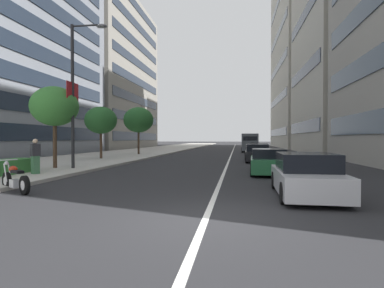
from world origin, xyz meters
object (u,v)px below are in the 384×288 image
at_px(pedestrian_on_plaza, 35,156).
at_px(street_lamp_with_banners, 77,83).
at_px(delivery_van_ahead, 249,142).
at_px(street_tree_near_plaza_corner, 55,107).
at_px(car_following_behind, 306,176).
at_px(car_far_down_avenue, 268,162).
at_px(street_tree_far_plaza, 139,120).
at_px(car_lead_in_lane, 259,150).
at_px(car_mid_block_traffic, 257,154).
at_px(motorcycle_second_in_row, 15,180).
at_px(street_tree_mid_sidewalk, 101,120).

bearing_deg(pedestrian_on_plaza, street_lamp_with_banners, -72.57).
relative_size(delivery_van_ahead, street_tree_near_plaza_corner, 1.22).
distance_m(car_following_behind, car_far_down_avenue, 6.32).
distance_m(car_far_down_avenue, street_tree_far_plaza, 20.78).
relative_size(car_following_behind, car_lead_in_lane, 0.99).
height_order(street_lamp_with_banners, street_tree_far_plaza, street_lamp_with_banners).
bearing_deg(car_far_down_avenue, street_tree_far_plaza, 39.41).
distance_m(car_mid_block_traffic, street_lamp_with_banners, 14.21).
bearing_deg(motorcycle_second_in_row, street_tree_far_plaza, -49.51).
height_order(car_mid_block_traffic, delivery_van_ahead, delivery_van_ahead).
height_order(motorcycle_second_in_row, street_tree_far_plaza, street_tree_far_plaza).
bearing_deg(motorcycle_second_in_row, street_lamp_with_banners, -45.28).
height_order(delivery_van_ahead, street_tree_far_plaza, street_tree_far_plaza).
bearing_deg(street_tree_mid_sidewalk, car_following_behind, -137.52).
height_order(car_far_down_avenue, street_tree_near_plaza_corner, street_tree_near_plaza_corner).
bearing_deg(street_tree_far_plaza, street_tree_mid_sidewalk, 173.62).
bearing_deg(car_mid_block_traffic, car_following_behind, -177.06).
distance_m(motorcycle_second_in_row, street_tree_far_plaza, 23.80).
height_order(car_following_behind, street_tree_far_plaza, street_tree_far_plaza).
xyz_separation_m(motorcycle_second_in_row, street_tree_mid_sidewalk, (15.68, 4.09, 2.99)).
height_order(car_far_down_avenue, street_tree_mid_sidewalk, street_tree_mid_sidewalk).
bearing_deg(street_lamp_with_banners, street_tree_near_plaza_corner, 90.75).
height_order(car_following_behind, street_tree_near_plaza_corner, street_tree_near_plaza_corner).
distance_m(car_mid_block_traffic, delivery_van_ahead, 18.67).
xyz_separation_m(car_lead_in_lane, street_lamp_with_banners, (-15.66, 11.15, 4.36)).
bearing_deg(pedestrian_on_plaza, car_following_behind, -168.86).
relative_size(street_tree_near_plaza_corner, pedestrian_on_plaza, 2.80).
bearing_deg(street_tree_mid_sidewalk, motorcycle_second_in_row, -165.37).
distance_m(car_following_behind, street_tree_mid_sidewalk, 20.58).
bearing_deg(street_tree_far_plaza, delivery_van_ahead, -48.93).
height_order(motorcycle_second_in_row, car_far_down_avenue, car_far_down_avenue).
xyz_separation_m(car_far_down_avenue, street_tree_far_plaza, (16.39, 12.36, 3.27)).
relative_size(car_far_down_avenue, street_lamp_with_banners, 0.52).
bearing_deg(street_lamp_with_banners, pedestrian_on_plaza, 170.51).
relative_size(car_mid_block_traffic, car_lead_in_lane, 1.08).
bearing_deg(car_far_down_avenue, street_lamp_with_banners, 92.04).
distance_m(car_following_behind, street_tree_near_plaza_corner, 14.41).
bearing_deg(car_lead_in_lane, pedestrian_on_plaza, 150.50).
relative_size(motorcycle_second_in_row, street_lamp_with_banners, 0.24).
xyz_separation_m(car_lead_in_lane, street_tree_far_plaza, (0.66, 12.88, 3.25)).
height_order(car_far_down_avenue, car_lead_in_lane, car_lead_in_lane).
bearing_deg(street_tree_mid_sidewalk, street_tree_near_plaza_corner, -172.23).
bearing_deg(motorcycle_second_in_row, pedestrian_on_plaza, -30.38).
distance_m(delivery_van_ahead, street_tree_mid_sidewalk, 22.80).
bearing_deg(motorcycle_second_in_row, car_far_down_avenue, -110.17).
height_order(delivery_van_ahead, street_lamp_with_banners, street_lamp_with_banners).
bearing_deg(street_tree_near_plaza_corner, car_following_behind, -116.73).
height_order(motorcycle_second_in_row, car_lead_in_lane, car_lead_in_lane).
relative_size(car_lead_in_lane, pedestrian_on_plaza, 2.59).
bearing_deg(delivery_van_ahead, street_tree_far_plaza, 131.39).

